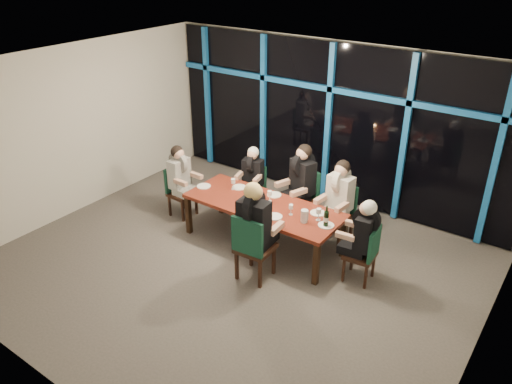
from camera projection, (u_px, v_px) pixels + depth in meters
room at (231, 145)px, 6.82m from camera, size 7.04×7.00×3.02m
window_wall at (330, 121)px, 9.16m from camera, size 6.86×0.43×2.94m
dining_table at (263, 208)px, 8.01m from camera, size 2.60×1.00×0.75m
chair_far_left at (254, 186)px, 9.15m from camera, size 0.48×0.48×0.87m
chair_far_mid at (304, 194)px, 8.67m from camera, size 0.61×0.61×1.03m
chair_far_right at (340, 210)px, 8.23m from camera, size 0.51×0.51×0.98m
chair_end_left at (179, 189)px, 9.01m from camera, size 0.45×0.45×0.92m
chair_end_right at (366, 252)px, 7.20m from camera, size 0.46×0.46×0.91m
chair_near_mid at (252, 245)px, 7.18m from camera, size 0.54×0.54×1.08m
diner_far_left at (252, 171)px, 8.93m from camera, size 0.48×0.58×0.84m
diner_far_mid at (301, 174)px, 8.44m from camera, size 0.62×0.70×1.00m
diner_far_right at (339, 190)px, 8.00m from camera, size 0.52×0.64×0.96m
diner_end_left at (180, 171)px, 8.80m from camera, size 0.58×0.47×0.89m
diner_end_right at (363, 229)px, 7.07m from camera, size 0.58×0.47×0.89m
diner_near_mid at (255, 217)px, 7.05m from camera, size 0.56×0.69×1.05m
plate_far_left at (239, 187)px, 8.50m from camera, size 0.24×0.24×0.01m
plate_far_mid at (274, 195)px, 8.25m from camera, size 0.24×0.24×0.01m
plate_far_right at (318, 213)px, 7.71m from camera, size 0.24×0.24×0.01m
plate_end_left at (204, 186)px, 8.54m from camera, size 0.24×0.24×0.01m
plate_end_right at (326, 225)px, 7.38m from camera, size 0.24×0.24×0.01m
plate_near_mid at (275, 217)px, 7.61m from camera, size 0.24×0.24×0.01m
wine_bottle at (326, 219)px, 7.30m from camera, size 0.08×0.08×0.34m
water_pitcher at (304, 216)px, 7.43m from camera, size 0.12×0.11×0.20m
tea_light at (255, 208)px, 7.84m from camera, size 0.05×0.05×0.03m
wine_glass_a at (249, 194)px, 8.00m from camera, size 0.07×0.07×0.19m
wine_glass_b at (270, 194)px, 8.01m from camera, size 0.07×0.07×0.19m
wine_glass_c at (291, 207)px, 7.62m from camera, size 0.07×0.07×0.17m
wine_glass_d at (233, 182)px, 8.40m from camera, size 0.07×0.07×0.19m
wine_glass_e at (319, 212)px, 7.46m from camera, size 0.08×0.08×0.20m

